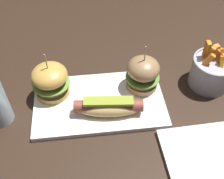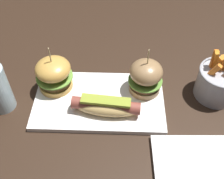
{
  "view_description": "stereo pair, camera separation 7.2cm",
  "coord_description": "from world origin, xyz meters",
  "px_view_note": "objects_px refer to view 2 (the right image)",
  "views": [
    {
      "loc": [
        -0.02,
        -0.48,
        0.59
      ],
      "look_at": [
        0.04,
        0.0,
        0.05
      ],
      "focal_mm": 44.55,
      "sensor_mm": 36.0,
      "label": 1
    },
    {
      "loc": [
        0.05,
        -0.49,
        0.59
      ],
      "look_at": [
        0.04,
        0.0,
        0.05
      ],
      "focal_mm": 44.55,
      "sensor_mm": 36.0,
      "label": 2
    }
  ],
  "objects_px": {
    "slider_right": "(146,77)",
    "fries_bucket": "(218,82)",
    "platter_main": "(99,101)",
    "hot_dog": "(106,106)",
    "side_plate": "(198,174)",
    "slider_left": "(54,74)"
  },
  "relations": [
    {
      "from": "platter_main",
      "to": "hot_dog",
      "type": "xyz_separation_m",
      "value": [
        0.02,
        -0.04,
        0.03
      ]
    },
    {
      "from": "slider_right",
      "to": "fries_bucket",
      "type": "bearing_deg",
      "value": 0.73
    },
    {
      "from": "fries_bucket",
      "to": "side_plate",
      "type": "relative_size",
      "value": 0.72
    },
    {
      "from": "slider_right",
      "to": "fries_bucket",
      "type": "distance_m",
      "value": 0.2
    },
    {
      "from": "hot_dog",
      "to": "side_plate",
      "type": "height_order",
      "value": "hot_dog"
    },
    {
      "from": "platter_main",
      "to": "slider_right",
      "type": "distance_m",
      "value": 0.14
    },
    {
      "from": "hot_dog",
      "to": "side_plate",
      "type": "xyz_separation_m",
      "value": [
        0.21,
        -0.16,
        -0.03
      ]
    },
    {
      "from": "slider_left",
      "to": "side_plate",
      "type": "relative_size",
      "value": 0.71
    },
    {
      "from": "platter_main",
      "to": "slider_right",
      "type": "height_order",
      "value": "slider_right"
    },
    {
      "from": "side_plate",
      "to": "hot_dog",
      "type": "bearing_deg",
      "value": 142.99
    },
    {
      "from": "hot_dog",
      "to": "fries_bucket",
      "type": "height_order",
      "value": "fries_bucket"
    },
    {
      "from": "platter_main",
      "to": "hot_dog",
      "type": "relative_size",
      "value": 1.97
    },
    {
      "from": "platter_main",
      "to": "slider_left",
      "type": "xyz_separation_m",
      "value": [
        -0.12,
        0.04,
        0.05
      ]
    },
    {
      "from": "hot_dog",
      "to": "fries_bucket",
      "type": "bearing_deg",
      "value": 16.13
    },
    {
      "from": "hot_dog",
      "to": "slider_right",
      "type": "relative_size",
      "value": 1.25
    },
    {
      "from": "slider_right",
      "to": "fries_bucket",
      "type": "height_order",
      "value": "slider_right"
    },
    {
      "from": "slider_right",
      "to": "fries_bucket",
      "type": "xyz_separation_m",
      "value": [
        0.2,
        0.0,
        -0.02
      ]
    },
    {
      "from": "platter_main",
      "to": "hot_dog",
      "type": "bearing_deg",
      "value": -64.28
    },
    {
      "from": "platter_main",
      "to": "side_plate",
      "type": "xyz_separation_m",
      "value": [
        0.23,
        -0.2,
        -0.0
      ]
    },
    {
      "from": "slider_left",
      "to": "slider_right",
      "type": "relative_size",
      "value": 0.97
    },
    {
      "from": "hot_dog",
      "to": "slider_right",
      "type": "xyz_separation_m",
      "value": [
        0.1,
        0.08,
        0.03
      ]
    },
    {
      "from": "slider_left",
      "to": "slider_right",
      "type": "distance_m",
      "value": 0.25
    }
  ]
}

